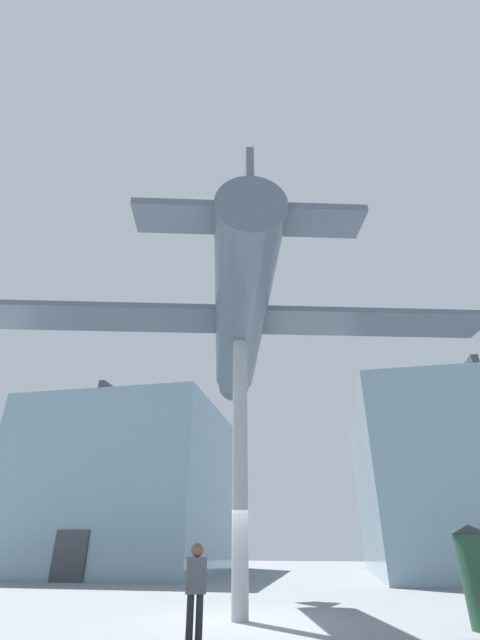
{
  "coord_description": "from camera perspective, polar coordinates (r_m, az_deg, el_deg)",
  "views": [
    {
      "loc": [
        2.42,
        -12.47,
        1.71
      ],
      "look_at": [
        0.0,
        0.0,
        8.35
      ],
      "focal_mm": 24.0,
      "sensor_mm": 36.0,
      "label": 1
    }
  ],
  "objects": [
    {
      "name": "glass_pavilion_left",
      "position": [
        32.69,
        -13.37,
        -21.21
      ],
      "size": [
        11.87,
        15.23,
        10.5
      ],
      "color": "#7593A3",
      "rests_on": "ground_plane"
    },
    {
      "name": "visitor_person",
      "position": [
        10.01,
        -5.9,
        -31.62
      ],
      "size": [
        0.45,
        0.34,
        1.71
      ],
      "rotation": [
        0.0,
        0.0,
        0.33
      ],
      "color": "#232328",
      "rests_on": "ground_plane"
    },
    {
      "name": "suspended_airplane",
      "position": [
        14.57,
        -0.04,
        -0.43
      ],
      "size": [
        16.68,
        12.97,
        2.73
      ],
      "rotation": [
        0.0,
        0.0,
        0.24
      ],
      "color": "#4C5666",
      "rests_on": "support_pylon_central"
    },
    {
      "name": "support_pylon_central",
      "position": [
        12.87,
        0.0,
        -18.41
      ],
      "size": [
        0.44,
        0.44,
        7.52
      ],
      "color": "#999EA3",
      "rests_on": "ground_plane"
    },
    {
      "name": "glass_pavilion_right",
      "position": [
        31.09,
        27.62,
        -18.7
      ],
      "size": [
        11.87,
        15.23,
        10.5
      ],
      "color": "#7593A3",
      "rests_on": "ground_plane"
    },
    {
      "name": "ground_plane",
      "position": [
        12.82,
        0.0,
        -35.26
      ],
      "size": [
        80.0,
        80.0,
        0.0
      ],
      "primitive_type": "plane",
      "color": "gray"
    },
    {
      "name": "info_kiosk",
      "position": [
        12.61,
        29.15,
        -27.47
      ],
      "size": [
        0.86,
        0.86,
        2.11
      ],
      "color": "#234733",
      "rests_on": "ground_plane"
    }
  ]
}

